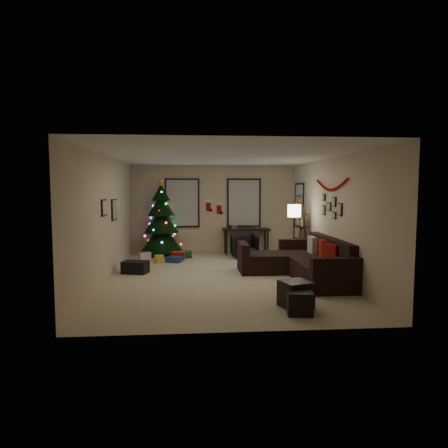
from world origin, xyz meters
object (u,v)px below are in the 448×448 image
Objects in this scene: sofa at (302,264)px; bookshelf at (302,235)px; christmas_tree at (161,223)px; desk at (246,231)px; desk_chair at (245,246)px.

bookshelf is (0.48, 1.74, 0.45)m from sofa.
christmas_tree reaches higher than desk.
sofa is at bearing -105.60° from bookshelf.
sofa is at bearing -76.06° from desk_chair.
desk is at bearing 103.88° from sofa.
bookshelf is at bearing -50.68° from desk.
christmas_tree reaches higher than desk_chair.
bookshelf is (1.44, -0.95, 0.42)m from desk_chair.
desk is at bearing 72.54° from desk_chair.
desk_chair is at bearing 146.73° from bookshelf.
bookshelf reaches higher than desk_chair.
desk is at bearing 2.26° from christmas_tree.
christmas_tree is 4.15m from bookshelf.
desk_chair is 1.78m from bookshelf.
desk is 0.93× the size of bookshelf.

